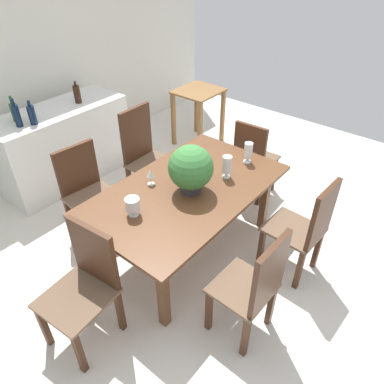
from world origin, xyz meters
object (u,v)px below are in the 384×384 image
object	(u,v)px
dining_table	(187,196)
side_table	(198,104)
chair_far_left	(86,187)
chair_head_end	(86,281)
kitchen_counter	(64,145)
chair_near_right	(306,227)
wine_glass	(150,174)
chair_near_left	(255,286)
wine_bottle_green	(77,94)
wine_bottle_dark	(32,115)
crystal_vase_center_near	(248,151)
chair_far_right	(143,151)
flower_centerpiece	(191,168)
wine_bottle_amber	(17,115)
crystal_vase_left	(133,205)
crystal_vase_right	(227,165)
wine_bottle_clear	(15,112)
chair_foot_end	(253,157)

from	to	relation	value
dining_table	side_table	world-z (taller)	side_table
chair_far_left	chair_head_end	distance (m)	1.20
kitchen_counter	chair_near_right	bearing A→B (deg)	-83.03
wine_glass	chair_near_left	bearing A→B (deg)	-101.60
chair_head_end	wine_bottle_green	bearing A→B (deg)	137.50
wine_bottle_dark	chair_far_left	bearing A→B (deg)	-95.19
chair_near_left	crystal_vase_center_near	world-z (taller)	chair_near_left
chair_near_right	dining_table	bearing A→B (deg)	-64.49
chair_far_right	wine_glass	xyz separation A→B (m)	(-0.56, -0.68, 0.26)
flower_centerpiece	wine_bottle_amber	world-z (taller)	wine_bottle_amber
dining_table	kitchen_counter	bearing A→B (deg)	88.80
chair_near_right	crystal_vase_left	xyz separation A→B (m)	(-0.95, 1.07, 0.29)
side_table	chair_far_left	bearing A→B (deg)	-171.39
chair_near_left	chair_head_end	world-z (taller)	chair_near_left
crystal_vase_center_near	wine_glass	distance (m)	0.98
chair_near_right	crystal_vase_right	distance (m)	0.86
kitchen_counter	wine_bottle_dark	distance (m)	0.69
crystal_vase_right	chair_head_end	bearing A→B (deg)	173.17
wine_glass	wine_bottle_amber	world-z (taller)	wine_bottle_amber
dining_table	wine_glass	distance (m)	0.38
chair_near_left	crystal_vase_right	distance (m)	1.15
chair_near_right	side_table	distance (m)	2.66
dining_table	wine_bottle_green	distance (m)	1.99
wine_glass	side_table	world-z (taller)	wine_glass
chair_near_right	wine_bottle_dark	size ratio (longest dim) A/B	3.91
crystal_vase_left	wine_bottle_dark	bearing A→B (deg)	82.46
chair_far_left	chair_near_left	xyz separation A→B (m)	(-0.01, -1.92, 0.02)
crystal_vase_right	kitchen_counter	xyz separation A→B (m)	(-0.32, 2.15, -0.40)
flower_centerpiece	wine_glass	xyz separation A→B (m)	(-0.14, 0.34, -0.12)
dining_table	chair_near_left	distance (m)	1.05
crystal_vase_right	wine_bottle_clear	size ratio (longest dim) A/B	0.81
crystal_vase_center_near	chair_foot_end	bearing A→B (deg)	21.79
dining_table	kitchen_counter	distance (m)	1.99
chair_far_left	wine_bottle_green	distance (m)	1.31
chair_far_right	chair_foot_end	bearing A→B (deg)	-54.77
wine_glass	wine_bottle_dark	xyz separation A→B (m)	(-0.17, 1.52, 0.19)
chair_near_left	chair_foot_end	xyz separation A→B (m)	(1.54, 0.96, -0.03)
chair_far_left	wine_bottle_clear	xyz separation A→B (m)	(0.00, 1.06, 0.49)
wine_bottle_dark	chair_head_end	bearing A→B (deg)	-114.00
kitchen_counter	wine_glass	bearing A→B (deg)	-96.56
kitchen_counter	side_table	distance (m)	1.90
dining_table	side_table	distance (m)	2.22
kitchen_counter	chair_far_left	bearing A→B (deg)	-113.31
flower_centerpiece	chair_near_right	bearing A→B (deg)	-65.94
crystal_vase_left	wine_bottle_amber	xyz separation A→B (m)	(0.10, 1.78, 0.21)
dining_table	flower_centerpiece	world-z (taller)	flower_centerpiece
side_table	chair_near_right	bearing A→B (deg)	-121.74
chair_far_left	wine_glass	distance (m)	0.78
flower_centerpiece	wine_bottle_dark	world-z (taller)	wine_bottle_dark
chair_foot_end	wine_bottle_amber	xyz separation A→B (m)	(-1.58, 1.88, 0.52)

